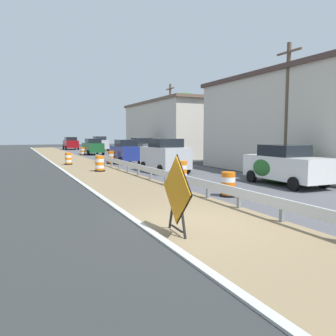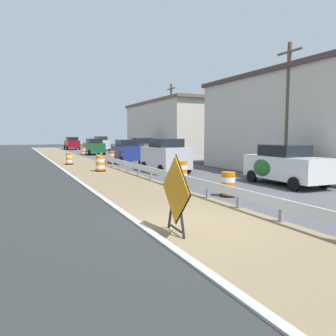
{
  "view_description": "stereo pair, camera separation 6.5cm",
  "coord_description": "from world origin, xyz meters",
  "px_view_note": "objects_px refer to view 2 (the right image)",
  "views": [
    {
      "loc": [
        -4.48,
        -8.07,
        2.55
      ],
      "look_at": [
        1.58,
        5.02,
        1.1
      ],
      "focal_mm": 36.09,
      "sensor_mm": 36.0,
      "label": 1
    },
    {
      "loc": [
        -4.42,
        -8.1,
        2.55
      ],
      "look_at": [
        1.58,
        5.02,
        1.1
      ],
      "focal_mm": 36.09,
      "sensor_mm": 36.0,
      "label": 2
    }
  ],
  "objects_px": {
    "car_lead_near_lane": "(72,143)",
    "car_distant_b": "(165,156)",
    "warning_sign_diamond": "(176,192)",
    "utility_pole_mid": "(171,120)",
    "traffic_barrel_farthest": "(84,152)",
    "traffic_barrel_far": "(69,159)",
    "car_mid_far_lane": "(101,143)",
    "car_distant_a": "(143,148)",
    "utility_pole_near": "(288,109)",
    "car_lead_far_lane": "(94,147)",
    "car_trailing_far_lane": "(126,151)",
    "traffic_barrel_farther": "(112,158)",
    "traffic_barrel_close": "(182,172)",
    "traffic_barrel_mid": "(100,164)",
    "car_trailing_near_lane": "(286,165)",
    "traffic_barrel_nearest": "(228,186)"
  },
  "relations": [
    {
      "from": "car_lead_near_lane",
      "to": "car_distant_b",
      "type": "bearing_deg",
      "value": -179.19
    },
    {
      "from": "traffic_barrel_farther",
      "to": "traffic_barrel_close",
      "type": "bearing_deg",
      "value": -87.52
    },
    {
      "from": "utility_pole_near",
      "to": "car_lead_near_lane",
      "type": "bearing_deg",
      "value": 96.93
    },
    {
      "from": "traffic_barrel_far",
      "to": "car_distant_a",
      "type": "xyz_separation_m",
      "value": [
        8.2,
        4.29,
        0.62
      ]
    },
    {
      "from": "traffic_barrel_far",
      "to": "traffic_barrel_farthest",
      "type": "bearing_deg",
      "value": 74.11
    },
    {
      "from": "car_distant_a",
      "to": "utility_pole_near",
      "type": "distance_m",
      "value": 19.0
    },
    {
      "from": "traffic_barrel_farthest",
      "to": "traffic_barrel_farther",
      "type": "bearing_deg",
      "value": -90.31
    },
    {
      "from": "traffic_barrel_farthest",
      "to": "car_distant_b",
      "type": "xyz_separation_m",
      "value": [
        1.44,
        -21.12,
        0.69
      ]
    },
    {
      "from": "traffic_barrel_farthest",
      "to": "car_lead_far_lane",
      "type": "bearing_deg",
      "value": 16.47
    },
    {
      "from": "car_distant_a",
      "to": "utility_pole_near",
      "type": "xyz_separation_m",
      "value": [
        1.76,
        -18.69,
        2.89
      ]
    },
    {
      "from": "car_trailing_near_lane",
      "to": "traffic_barrel_farthest",
      "type": "bearing_deg",
      "value": -169.8
    },
    {
      "from": "traffic_barrel_mid",
      "to": "traffic_barrel_farther",
      "type": "relative_size",
      "value": 1.0
    },
    {
      "from": "traffic_barrel_farthest",
      "to": "car_trailing_far_lane",
      "type": "bearing_deg",
      "value": -84.61
    },
    {
      "from": "traffic_barrel_close",
      "to": "car_distant_b",
      "type": "height_order",
      "value": "car_distant_b"
    },
    {
      "from": "utility_pole_near",
      "to": "traffic_barrel_mid",
      "type": "bearing_deg",
      "value": 137.01
    },
    {
      "from": "traffic_barrel_nearest",
      "to": "car_trailing_near_lane",
      "type": "height_order",
      "value": "car_trailing_near_lane"
    },
    {
      "from": "warning_sign_diamond",
      "to": "car_distant_a",
      "type": "bearing_deg",
      "value": -105.28
    },
    {
      "from": "car_trailing_near_lane",
      "to": "car_distant_b",
      "type": "xyz_separation_m",
      "value": [
        -3.1,
        7.77,
        0.11
      ]
    },
    {
      "from": "utility_pole_near",
      "to": "warning_sign_diamond",
      "type": "bearing_deg",
      "value": -145.98
    },
    {
      "from": "traffic_barrel_farther",
      "to": "car_lead_far_lane",
      "type": "distance_m",
      "value": 13.74
    },
    {
      "from": "traffic_barrel_far",
      "to": "car_lead_near_lane",
      "type": "bearing_deg",
      "value": 80.77
    },
    {
      "from": "traffic_barrel_farther",
      "to": "car_distant_b",
      "type": "relative_size",
      "value": 0.26
    },
    {
      "from": "car_distant_b",
      "to": "utility_pole_mid",
      "type": "height_order",
      "value": "utility_pole_mid"
    },
    {
      "from": "car_lead_far_lane",
      "to": "car_distant_b",
      "type": "xyz_separation_m",
      "value": [
        0.09,
        -21.52,
        0.12
      ]
    },
    {
      "from": "car_distant_a",
      "to": "car_lead_near_lane",
      "type": "bearing_deg",
      "value": -173.58
    },
    {
      "from": "traffic_barrel_farther",
      "to": "car_distant_b",
      "type": "xyz_separation_m",
      "value": [
        1.51,
        -7.87,
        0.63
      ]
    },
    {
      "from": "warning_sign_diamond",
      "to": "car_lead_near_lane",
      "type": "bearing_deg",
      "value": -92.51
    },
    {
      "from": "traffic_barrel_farther",
      "to": "car_trailing_near_lane",
      "type": "distance_m",
      "value": 16.31
    },
    {
      "from": "warning_sign_diamond",
      "to": "utility_pole_mid",
      "type": "height_order",
      "value": "utility_pole_mid"
    },
    {
      "from": "car_trailing_far_lane",
      "to": "car_lead_near_lane",
      "type": "bearing_deg",
      "value": 1.16
    },
    {
      "from": "warning_sign_diamond",
      "to": "traffic_barrel_farthest",
      "type": "relative_size",
      "value": 2.15
    },
    {
      "from": "car_distant_a",
      "to": "utility_pole_near",
      "type": "relative_size",
      "value": 0.63
    },
    {
      "from": "car_mid_far_lane",
      "to": "car_distant_a",
      "type": "xyz_separation_m",
      "value": [
        0.01,
        -18.63,
        -0.03
      ]
    },
    {
      "from": "car_mid_far_lane",
      "to": "car_distant_b",
      "type": "bearing_deg",
      "value": -5.04
    },
    {
      "from": "car_trailing_near_lane",
      "to": "car_lead_far_lane",
      "type": "distance_m",
      "value": 29.47
    },
    {
      "from": "traffic_barrel_mid",
      "to": "traffic_barrel_farthest",
      "type": "bearing_deg",
      "value": 82.68
    },
    {
      "from": "traffic_barrel_nearest",
      "to": "car_distant_b",
      "type": "xyz_separation_m",
      "value": [
        1.29,
        9.15,
        0.67
      ]
    },
    {
      "from": "traffic_barrel_mid",
      "to": "car_trailing_near_lane",
      "type": "distance_m",
      "value": 12.29
    },
    {
      "from": "traffic_barrel_far",
      "to": "traffic_barrel_farther",
      "type": "bearing_deg",
      "value": -11.09
    },
    {
      "from": "traffic_barrel_farther",
      "to": "car_distant_a",
      "type": "height_order",
      "value": "car_distant_a"
    },
    {
      "from": "traffic_barrel_close",
      "to": "car_mid_far_lane",
      "type": "xyz_separation_m",
      "value": [
        4.16,
        35.86,
        0.59
      ]
    },
    {
      "from": "traffic_barrel_nearest",
      "to": "traffic_barrel_farther",
      "type": "height_order",
      "value": "traffic_barrel_farther"
    },
    {
      "from": "traffic_barrel_farthest",
      "to": "utility_pole_mid",
      "type": "bearing_deg",
      "value": -47.74
    },
    {
      "from": "car_lead_near_lane",
      "to": "car_trailing_far_lane",
      "type": "bearing_deg",
      "value": -179.44
    },
    {
      "from": "car_lead_near_lane",
      "to": "car_distant_b",
      "type": "height_order",
      "value": "car_distant_b"
    },
    {
      "from": "traffic_barrel_nearest",
      "to": "car_distant_a",
      "type": "height_order",
      "value": "car_distant_a"
    },
    {
      "from": "traffic_barrel_farther",
      "to": "car_lead_near_lane",
      "type": "distance_m",
      "value": 29.62
    },
    {
      "from": "car_distant_b",
      "to": "car_lead_near_lane",
      "type": "bearing_deg",
      "value": -1.54
    },
    {
      "from": "car_trailing_near_lane",
      "to": "traffic_barrel_nearest",
      "type": "bearing_deg",
      "value": -71.3
    },
    {
      "from": "traffic_barrel_far",
      "to": "traffic_barrel_farther",
      "type": "xyz_separation_m",
      "value": [
        3.51,
        -0.69,
        0.04
      ]
    }
  ]
}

